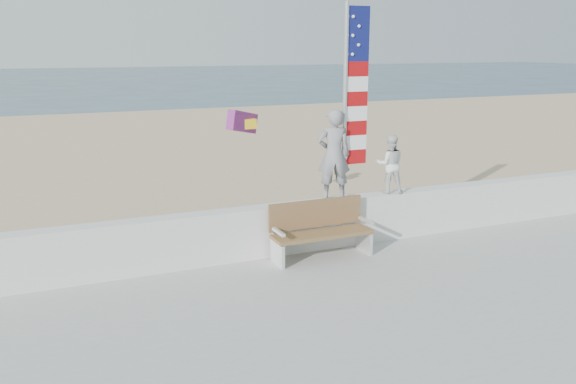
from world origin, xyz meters
name	(u,v)px	position (x,y,z in m)	size (l,w,h in m)	color
ground	(323,305)	(0.00, 0.00, 0.00)	(220.00, 220.00, 0.00)	#2B4657
sand	(180,183)	(0.00, 9.00, 0.04)	(90.00, 40.00, 0.08)	tan
seawall	(273,230)	(0.00, 2.00, 0.63)	(30.00, 0.35, 0.90)	silver
adult	(334,155)	(1.19, 2.00, 1.91)	(0.60, 0.40, 1.65)	gray
child	(390,164)	(2.40, 2.00, 1.64)	(0.54, 0.42, 1.12)	silver
bench	(320,229)	(0.70, 1.55, 0.69)	(1.80, 0.57, 1.00)	olive
flag	(351,94)	(1.53, 2.00, 2.99)	(0.50, 0.08, 3.50)	silver
parafoil_kite	(243,122)	(0.56, 5.11, 2.18)	(0.86, 0.62, 0.59)	red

